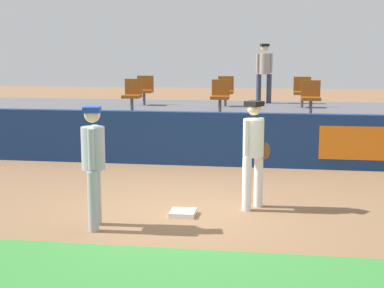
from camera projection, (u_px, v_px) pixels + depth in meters
ground_plane at (185, 212)px, 9.18m from camera, size 60.00×60.00×0.00m
first_base at (183, 213)px, 9.01m from camera, size 0.40×0.40×0.08m
player_fielder_home at (254, 147)px, 9.25m from camera, size 0.55×0.48×1.81m
player_runner_visitor at (93, 159)px, 8.23m from camera, size 0.40×0.50×1.82m
field_wall at (212, 139)px, 12.81m from camera, size 18.00×0.26×1.23m
bleacher_platform at (222, 128)px, 15.33m from camera, size 18.00×4.80×1.05m
seat_back_left at (145, 89)px, 16.16m from camera, size 0.48×0.44×0.84m
seat_front_center at (220, 94)px, 14.06m from camera, size 0.45×0.44×0.84m
seat_back_right at (302, 90)px, 15.51m from camera, size 0.48×0.44×0.84m
seat_front_left at (132, 93)px, 14.39m from camera, size 0.44×0.44×0.84m
seat_back_center at (225, 89)px, 15.82m from camera, size 0.44×0.44×0.84m
seat_front_right at (311, 96)px, 13.74m from camera, size 0.47×0.44×0.84m
spectator_hooded at (264, 69)px, 16.62m from camera, size 0.48×0.40×1.75m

